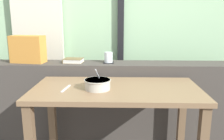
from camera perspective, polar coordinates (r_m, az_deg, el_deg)
outdoor_backdrop at (r=2.72m, az=0.11°, el=16.71°), size 4.80×0.08×2.80m
curtain_left_panel at (r=2.77m, az=-17.92°, el=12.94°), size 0.56×0.06×2.50m
window_divider_post at (r=2.65m, az=2.17°, el=14.64°), size 0.07×0.05×2.60m
dark_console_ledge at (r=2.36m, az=-0.26°, el=-7.63°), size 2.80×0.29×0.78m
breakfast_table at (r=1.79m, az=1.03°, el=-7.65°), size 1.26×0.62×0.70m
coaster_square at (r=2.25m, az=-0.87°, el=1.84°), size 0.10×0.10×0.00m
juice_glass at (r=2.25m, az=-0.87°, el=3.01°), size 0.08×0.08×0.10m
closed_book at (r=2.29m, az=-9.42°, el=2.30°), size 0.19×0.16×0.04m
throw_pillow at (r=2.39m, az=-19.88°, el=4.82°), size 0.34×0.19×0.26m
soup_bowl at (r=1.71m, az=-3.56°, el=-3.51°), size 0.20×0.20×0.16m
fork_utensil at (r=1.76m, az=-11.22°, el=-4.45°), size 0.04×0.17×0.01m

